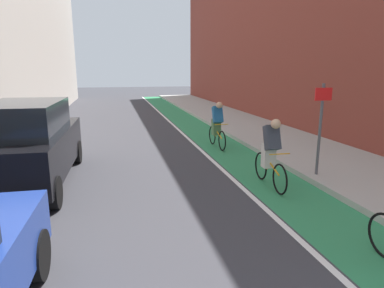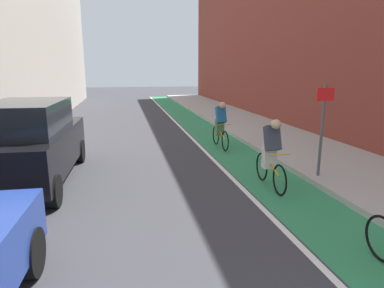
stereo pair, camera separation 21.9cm
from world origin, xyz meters
name	(u,v)px [view 1 (the left image)]	position (x,y,z in m)	size (l,w,h in m)	color
ground_plane	(134,138)	(0.00, 14.48, 0.00)	(81.30, 81.30, 0.00)	#38383D
bike_lane_paint	(194,127)	(2.98, 16.48, 0.00)	(1.60, 36.95, 0.00)	#2D8451
lane_divider_stripe	(176,127)	(2.08, 16.48, 0.00)	(0.12, 36.95, 0.00)	white
sidewalk_right	(242,123)	(5.42, 16.48, 0.07)	(3.27, 36.95, 0.14)	#A8A59E
building_facade_right	(280,17)	(8.25, 18.48, 5.44)	(2.40, 32.95, 10.88)	brown
parked_suv_black	(28,143)	(-2.73, 9.37, 1.02)	(1.96, 4.53, 1.98)	black
cyclist_mid	(270,151)	(2.74, 7.97, 0.85)	(0.48, 1.74, 1.62)	black
cyclist_trailing	(217,123)	(2.74, 12.08, 0.85)	(0.48, 1.73, 1.62)	black
street_sign_post	(321,121)	(4.09, 8.12, 1.49)	(0.44, 0.07, 2.23)	#4C4C51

